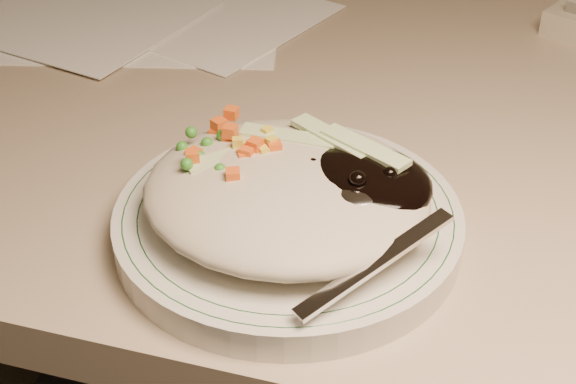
# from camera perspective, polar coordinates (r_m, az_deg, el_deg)

# --- Properties ---
(desk) EXTENTS (1.40, 0.70, 0.74)m
(desk) POSITION_cam_1_polar(r_m,az_deg,el_deg) (0.84, 10.06, -5.75)
(desk) COLOR gray
(desk) RESTS_ON ground
(plate) EXTENTS (0.24, 0.24, 0.02)m
(plate) POSITION_cam_1_polar(r_m,az_deg,el_deg) (0.55, -0.00, -2.20)
(plate) COLOR silver
(plate) RESTS_ON desk
(plate_rim) EXTENTS (0.23, 0.23, 0.00)m
(plate_rim) POSITION_cam_1_polar(r_m,az_deg,el_deg) (0.55, -0.00, -1.37)
(plate_rim) COLOR #144723
(plate_rim) RESTS_ON plate
(meal) EXTENTS (0.21, 0.19, 0.05)m
(meal) POSITION_cam_1_polar(r_m,az_deg,el_deg) (0.53, 0.42, 0.37)
(meal) COLOR #B4A892
(meal) RESTS_ON plate
(papers) EXTENTS (0.52, 0.38, 0.00)m
(papers) POSITION_cam_1_polar(r_m,az_deg,el_deg) (0.93, -12.64, 12.83)
(papers) COLOR white
(papers) RESTS_ON desk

